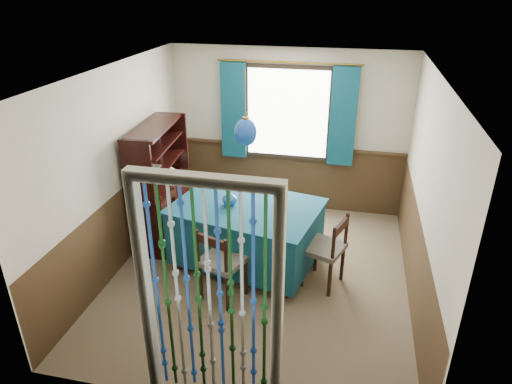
% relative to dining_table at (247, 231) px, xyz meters
% --- Properties ---
extents(floor, '(4.00, 4.00, 0.00)m').
position_rel_dining_table_xyz_m(floor, '(0.22, -0.21, -0.48)').
color(floor, brown).
rests_on(floor, ground).
extents(ceiling, '(4.00, 4.00, 0.00)m').
position_rel_dining_table_xyz_m(ceiling, '(0.22, -0.21, 2.02)').
color(ceiling, silver).
rests_on(ceiling, ground).
extents(wall_back, '(3.60, 0.00, 3.60)m').
position_rel_dining_table_xyz_m(wall_back, '(0.22, 1.79, 0.77)').
color(wall_back, beige).
rests_on(wall_back, ground).
extents(wall_front, '(3.60, 0.00, 3.60)m').
position_rel_dining_table_xyz_m(wall_front, '(0.22, -2.21, 0.77)').
color(wall_front, beige).
rests_on(wall_front, ground).
extents(wall_left, '(0.00, 4.00, 4.00)m').
position_rel_dining_table_xyz_m(wall_left, '(-1.58, -0.21, 0.77)').
color(wall_left, beige).
rests_on(wall_left, ground).
extents(wall_right, '(0.00, 4.00, 4.00)m').
position_rel_dining_table_xyz_m(wall_right, '(2.02, -0.21, 0.77)').
color(wall_right, beige).
rests_on(wall_right, ground).
extents(wainscot_back, '(3.60, 0.00, 3.60)m').
position_rel_dining_table_xyz_m(wainscot_back, '(0.22, 1.77, 0.02)').
color(wainscot_back, '#3F2B18').
rests_on(wainscot_back, ground).
extents(wainscot_front, '(3.60, 0.00, 3.60)m').
position_rel_dining_table_xyz_m(wainscot_front, '(0.22, -2.20, 0.02)').
color(wainscot_front, '#3F2B18').
rests_on(wainscot_front, ground).
extents(wainscot_left, '(0.00, 4.00, 4.00)m').
position_rel_dining_table_xyz_m(wainscot_left, '(-1.56, -0.21, 0.02)').
color(wainscot_left, '#3F2B18').
rests_on(wainscot_left, ground).
extents(wainscot_right, '(0.00, 4.00, 4.00)m').
position_rel_dining_table_xyz_m(wainscot_right, '(2.01, -0.21, 0.02)').
color(wainscot_right, '#3F2B18').
rests_on(wainscot_right, ground).
extents(window, '(1.32, 0.12, 1.42)m').
position_rel_dining_table_xyz_m(window, '(0.22, 1.74, 1.07)').
color(window, black).
rests_on(window, wall_back).
extents(doorway, '(1.16, 0.12, 2.18)m').
position_rel_dining_table_xyz_m(doorway, '(0.22, -2.15, 0.57)').
color(doorway, silver).
rests_on(doorway, ground).
extents(dining_table, '(1.96, 1.54, 0.85)m').
position_rel_dining_table_xyz_m(dining_table, '(0.00, 0.00, 0.00)').
color(dining_table, '#104356').
rests_on(dining_table, floor).
extents(chair_near, '(0.58, 0.57, 0.93)m').
position_rel_dining_table_xyz_m(chair_near, '(-0.12, -0.75, 0.01)').
color(chair_near, black).
rests_on(chair_near, floor).
extents(chair_far, '(0.48, 0.47, 0.83)m').
position_rel_dining_table_xyz_m(chair_far, '(0.15, 0.75, -0.04)').
color(chair_far, black).
rests_on(chair_far, floor).
extents(chair_left, '(0.45, 0.47, 0.84)m').
position_rel_dining_table_xyz_m(chair_left, '(-0.97, 0.14, -0.03)').
color(chair_left, black).
rests_on(chair_left, floor).
extents(chair_right, '(0.57, 0.58, 0.93)m').
position_rel_dining_table_xyz_m(chair_right, '(1.02, -0.22, 0.01)').
color(chair_right, black).
rests_on(chair_right, floor).
extents(sideboard, '(0.55, 1.30, 1.65)m').
position_rel_dining_table_xyz_m(sideboard, '(-1.34, 0.44, 0.09)').
color(sideboard, black).
rests_on(sideboard, floor).
extents(pendant_lamp, '(0.26, 0.26, 0.87)m').
position_rel_dining_table_xyz_m(pendant_lamp, '(0.00, 0.00, 1.31)').
color(pendant_lamp, olive).
rests_on(pendant_lamp, ceiling).
extents(vase_table, '(0.22, 0.22, 0.18)m').
position_rel_dining_table_xyz_m(vase_table, '(-0.21, -0.02, 0.45)').
color(vase_table, '#154092').
rests_on(vase_table, dining_table).
extents(bowl_shelf, '(0.20, 0.20, 0.05)m').
position_rel_dining_table_xyz_m(bowl_shelf, '(-1.28, 0.20, 0.67)').
color(bowl_shelf, beige).
rests_on(bowl_shelf, sideboard).
extents(vase_sideboard, '(0.23, 0.23, 0.21)m').
position_rel_dining_table_xyz_m(vase_sideboard, '(-1.28, 0.68, 0.45)').
color(vase_sideboard, beige).
rests_on(vase_sideboard, sideboard).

